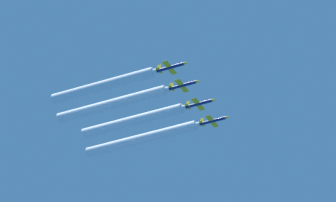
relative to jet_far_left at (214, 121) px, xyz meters
name	(u,v)px	position (x,y,z in m)	size (l,w,h in m)	color
jet_far_left	(214,121)	(0.00, 0.00, 0.00)	(7.80, 11.36, 2.73)	navy
jet_inner_left	(200,103)	(12.19, 0.11, -0.44)	(7.80, 11.36, 2.73)	navy
jet_center	(184,85)	(23.98, -0.51, -0.20)	(7.80, 11.36, 2.73)	navy
jet_inner_right	(172,67)	(34.73, 0.03, -0.12)	(7.80, 11.36, 2.73)	navy
smoke_trail_far_left	(143,139)	(0.00, -27.12, -0.03)	(3.42, 43.82, 3.42)	white
smoke_trail_inner_left	(134,121)	(12.19, -24.64, -0.47)	(3.42, 39.09, 3.42)	white
smoke_trail_center	(113,104)	(23.98, -26.59, -0.23)	(3.42, 41.74, 3.42)	white
smoke_trail_inner_right	(104,85)	(34.73, -24.32, -0.15)	(3.42, 38.28, 3.42)	white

